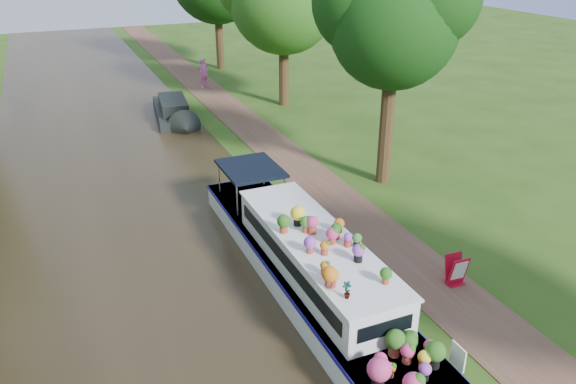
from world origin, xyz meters
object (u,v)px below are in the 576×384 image
Objects in this scene: plant_boat at (316,270)px; pedestrian_pink at (204,73)px; second_boat at (173,111)px; sandwich_board at (456,271)px.

plant_boat is 24.17m from pedestrian_pink.
second_boat is 6.85× the size of sandwich_board.
second_boat is at bearing 103.45° from sandwich_board.
pedestrian_pink is (-0.43, 25.00, 0.54)m from sandwich_board.
plant_boat is at bearing -83.16° from second_boat.
second_boat is (0.09, 17.83, -0.38)m from plant_boat.
plant_boat is 7.13× the size of pedestrian_pink.
sandwich_board is at bearing -71.30° from second_boat.
pedestrian_pink reaches higher than sandwich_board.
plant_boat is 4.13m from sandwich_board.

